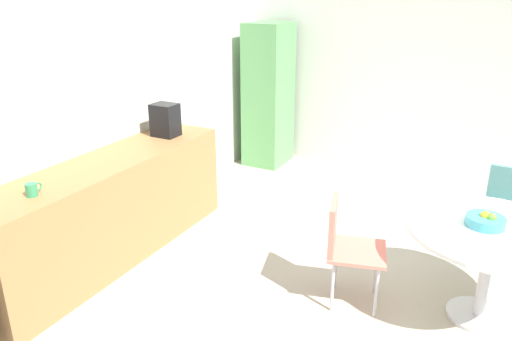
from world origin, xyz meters
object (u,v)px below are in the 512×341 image
fruit_bowl (486,221)px  mug_white (32,190)px  round_table (491,245)px  coffee_maker (165,120)px  chair_coral (344,240)px  locker_cabinet (268,95)px  chair_teal (508,205)px

fruit_bowl → mug_white: 3.17m
round_table → coffee_maker: bearing=84.6°
round_table → coffee_maker: 3.04m
chair_coral → fruit_bowl: 0.98m
locker_cabinet → mug_white: (-3.68, 0.02, 0.02)m
locker_cabinet → round_table: (-2.34, -2.90, -0.32)m
chair_coral → mug_white: size_ratio=6.43×
chair_coral → coffee_maker: (0.55, 2.03, 0.54)m
chair_coral → coffee_maker: 2.17m
fruit_bowl → mug_white: size_ratio=2.06×
chair_teal → chair_coral: bearing=140.3°
coffee_maker → locker_cabinet: bearing=-2.8°
fruit_bowl → mug_white: bearing=115.6°
round_table → chair_teal: (1.00, -0.08, -0.08)m
locker_cabinet → chair_coral: size_ratio=2.24×
locker_cabinet → mug_white: size_ratio=14.39×
locker_cabinet → coffee_maker: 2.06m
round_table → chair_teal: 1.00m
chair_coral → coffee_maker: size_ratio=2.59×
locker_cabinet → round_table: size_ratio=1.60×
round_table → mug_white: (-1.35, 2.92, 0.34)m
locker_cabinet → round_table: bearing=-128.9°
chair_teal → locker_cabinet: bearing=65.7°
locker_cabinet → chair_coral: 3.26m
locker_cabinet → fruit_bowl: bearing=-129.2°
fruit_bowl → coffee_maker: (0.26, 2.94, 0.29)m
round_table → chair_teal: size_ratio=1.40×
chair_coral → coffee_maker: bearing=75.0°
chair_teal → fruit_bowl: (-0.98, 0.14, 0.25)m
coffee_maker → chair_teal: bearing=-76.9°
chair_teal → chair_coral: size_ratio=1.00×
locker_cabinet → mug_white: locker_cabinet is taller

